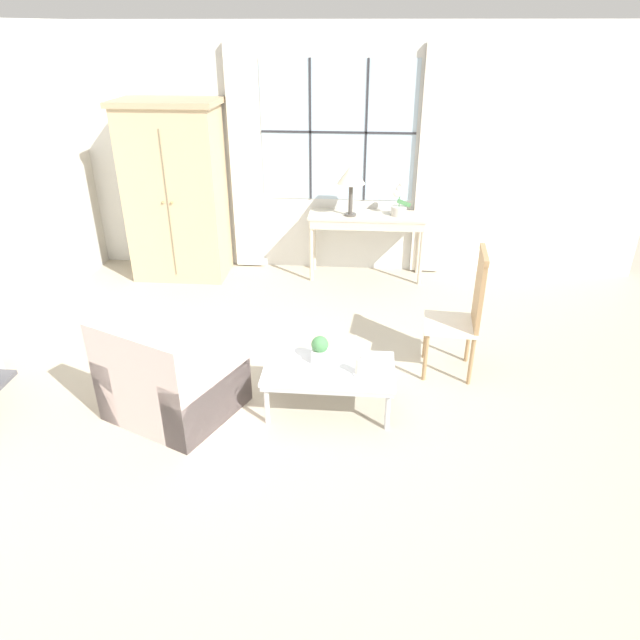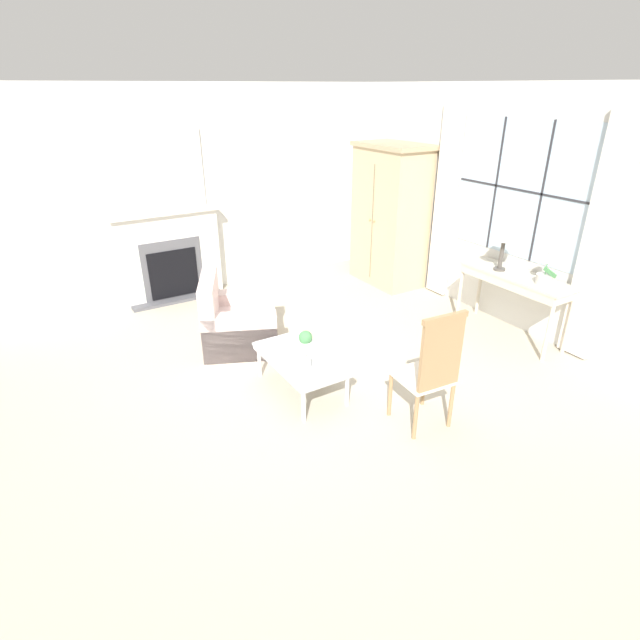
{
  "view_description": "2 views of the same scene",
  "coord_description": "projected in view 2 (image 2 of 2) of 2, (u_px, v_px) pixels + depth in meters",
  "views": [
    {
      "loc": [
        0.37,
        -3.76,
        2.74
      ],
      "look_at": [
        0.02,
        0.26,
        0.65
      ],
      "focal_mm": 32.0,
      "sensor_mm": 36.0,
      "label": 1
    },
    {
      "loc": [
        3.8,
        -2.06,
        2.75
      ],
      "look_at": [
        -0.1,
        0.35,
        0.59
      ],
      "focal_mm": 28.0,
      "sensor_mm": 36.0,
      "label": 2
    }
  ],
  "objects": [
    {
      "name": "potted_plant_small",
      "position": [
        306.0,
        341.0,
        4.89
      ],
      "size": [
        0.13,
        0.13,
        0.21
      ],
      "color": "white",
      "rests_on": "coffee_table"
    },
    {
      "name": "coffee_table",
      "position": [
        301.0,
        360.0,
        4.84
      ],
      "size": [
        1.02,
        0.57,
        0.38
      ],
      "color": "silver",
      "rests_on": "ground_plane"
    },
    {
      "name": "potted_orchid",
      "position": [
        546.0,
        269.0,
        5.4
      ],
      "size": [
        0.22,
        0.18,
        0.4
      ],
      "color": "#BCB7AD",
      "rests_on": "console_table"
    },
    {
      "name": "ground_plane",
      "position": [
        297.0,
        384.0,
        5.08
      ],
      "size": [
        14.0,
        14.0,
        0.0
      ],
      "primitive_type": "plane",
      "color": "#B2A893"
    },
    {
      "name": "armchair_upholstered",
      "position": [
        237.0,
        324.0,
        5.73
      ],
      "size": [
        1.13,
        1.1,
        0.84
      ],
      "color": "beige",
      "rests_on": "ground_plane"
    },
    {
      "name": "wall_back_windowed",
      "position": [
        516.0,
        211.0,
        5.92
      ],
      "size": [
        7.2,
        0.14,
        2.8
      ],
      "color": "silver",
      "rests_on": "ground_plane"
    },
    {
      "name": "table_lamp",
      "position": [
        505.0,
        232.0,
        5.68
      ],
      "size": [
        0.32,
        0.32,
        0.59
      ],
      "color": "#4C4742",
      "rests_on": "console_table"
    },
    {
      "name": "pillar_candle",
      "position": [
        306.0,
        363.0,
        4.57
      ],
      "size": [
        0.11,
        0.11,
        0.15
      ],
      "color": "silver",
      "rests_on": "coffee_table"
    },
    {
      "name": "console_table",
      "position": [
        515.0,
        281.0,
        5.79
      ],
      "size": [
        1.36,
        0.44,
        0.78
      ],
      "color": "beige",
      "rests_on": "ground_plane"
    },
    {
      "name": "armoire",
      "position": [
        390.0,
        216.0,
        7.33
      ],
      "size": [
        1.15,
        0.69,
        2.03
      ],
      "color": "tan",
      "rests_on": "ground_plane"
    },
    {
      "name": "side_chair_wooden",
      "position": [
        432.0,
        367.0,
        4.17
      ],
      "size": [
        0.48,
        0.48,
        1.13
      ],
      "color": "beige",
      "rests_on": "ground_plane"
    },
    {
      "name": "fireplace",
      "position": [
        168.0,
        247.0,
        6.83
      ],
      "size": [
        0.34,
        1.47,
        2.26
      ],
      "color": "#515156",
      "rests_on": "ground_plane"
    },
    {
      "name": "wall_left",
      "position": [
        228.0,
        190.0,
        7.1
      ],
      "size": [
        0.06,
        7.2,
        2.8
      ],
      "primitive_type": "cube",
      "color": "silver",
      "rests_on": "ground_plane"
    }
  ]
}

